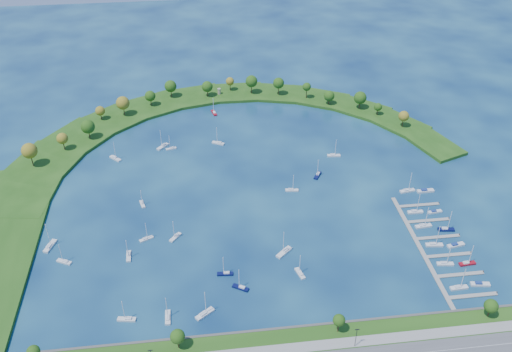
{
  "coord_description": "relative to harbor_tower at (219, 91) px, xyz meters",
  "views": [
    {
      "loc": [
        -26.9,
        -252.16,
        184.41
      ],
      "look_at": [
        5.0,
        5.0,
        4.0
      ],
      "focal_mm": 38.88,
      "sensor_mm": 36.0,
      "label": 1
    }
  ],
  "objects": [
    {
      "name": "moored_boat_7",
      "position": [
        -3.67,
        -192.31,
        -3.36
      ],
      "size": [
        7.71,
        5.86,
        11.34
      ],
      "rotation": [
        0.0,
        0.0,
        2.59
      ],
      "color": "#090F3E",
      "rests_on": "ground"
    },
    {
      "name": "docked_boat_9",
      "position": [
        104.43,
        -150.37,
        -3.67
      ],
      "size": [
        7.86,
        2.99,
        1.56
      ],
      "rotation": [
        0.0,
        0.0,
        0.11
      ],
      "color": "silver",
      "rests_on": "ground"
    },
    {
      "name": "moored_boat_4",
      "position": [
        -40.15,
        -66.27,
        -3.31
      ],
      "size": [
        7.87,
        8.13,
        13.0
      ],
      "rotation": [
        0.0,
        0.0,
        3.96
      ],
      "color": "silver",
      "rests_on": "ground"
    },
    {
      "name": "moored_boat_11",
      "position": [
        -50.43,
        -124.41,
        -3.39
      ],
      "size": [
        3.64,
        7.13,
        10.09
      ],
      "rotation": [
        0.0,
        0.0,
        4.98
      ],
      "color": "silver",
      "rests_on": "ground"
    },
    {
      "name": "docked_boat_4",
      "position": [
        93.95,
        -175.52,
        -3.32
      ],
      "size": [
        8.67,
        3.34,
        12.43
      ],
      "rotation": [
        0.0,
        0.0,
        -0.12
      ],
      "color": "silver",
      "rests_on": "ground"
    },
    {
      "name": "moored_boat_18",
      "position": [
        -53.41,
        -204.45,
        -3.35
      ],
      "size": [
        8.1,
        3.48,
        11.52
      ],
      "rotation": [
        0.0,
        0.0,
        2.97
      ],
      "color": "silver",
      "rests_on": "ground"
    },
    {
      "name": "ground",
      "position": [
        8.44,
        -115.6,
        -4.24
      ],
      "size": [
        700.0,
        700.0,
        0.0
      ],
      "primitive_type": "plane",
      "color": "#081B48",
      "rests_on": "ground"
    },
    {
      "name": "harbor_tower",
      "position": [
        0.0,
        0.0,
        0.0
      ],
      "size": [
        2.6,
        2.6,
        4.38
      ],
      "color": "gray",
      "rests_on": "breakwater"
    },
    {
      "name": "breakwater",
      "position": [
        -37.89,
        -66.88,
        -3.25
      ],
      "size": [
        286.74,
        247.64,
        2.0
      ],
      "color": "#1F4913",
      "rests_on": "ground"
    },
    {
      "name": "moored_boat_12",
      "position": [
        -85.3,
        -165.28,
        -3.36
      ],
      "size": [
        7.64,
        5.25,
        11.02
      ],
      "rotation": [
        0.0,
        0.0,
        2.67
      ],
      "color": "silver",
      "rests_on": "ground"
    },
    {
      "name": "docked_boat_3",
      "position": [
        104.46,
        -190.04,
        -3.34
      ],
      "size": [
        8.13,
        2.77,
        11.77
      ],
      "rotation": [
        0.0,
        0.0,
        0.07
      ],
      "color": "maroon",
      "rests_on": "ground"
    },
    {
      "name": "docked_boat_5",
      "position": [
        104.41,
        -177.09,
        -3.58
      ],
      "size": [
        9.11,
        3.92,
        1.8
      ],
      "rotation": [
        0.0,
        0.0,
        0.17
      ],
      "color": "silver",
      "rests_on": "ground"
    },
    {
      "name": "moored_boat_10",
      "position": [
        -36.15,
        -205.67,
        -3.35
      ],
      "size": [
        2.26,
        7.97,
        11.71
      ],
      "rotation": [
        0.0,
        0.0,
        1.57
      ],
      "color": "silver",
      "rests_on": "ground"
    },
    {
      "name": "docked_boat_0",
      "position": [
        93.96,
        -204.43,
        -3.34
      ],
      "size": [
        8.28,
        2.64,
        12.04
      ],
      "rotation": [
        0.0,
        0.0,
        0.04
      ],
      "color": "silver",
      "rests_on": "ground"
    },
    {
      "name": "moored_boat_20",
      "position": [
        -68.76,
        -76.57,
        -3.32
      ],
      "size": [
        7.72,
        7.74,
        12.56
      ],
      "rotation": [
        0.0,
        0.0,
        5.49
      ],
      "color": "silver",
      "rests_on": "ground"
    },
    {
      "name": "moored_boat_5",
      "position": [
        49.79,
        -109.34,
        -3.35
      ],
      "size": [
        6.05,
        7.96,
        11.71
      ],
      "rotation": [
        0.0,
        0.0,
        4.16
      ],
      "color": "#090F3E",
      "rests_on": "ground"
    },
    {
      "name": "moored_boat_1",
      "position": [
        -20.5,
        -205.65,
        -3.3
      ],
      "size": [
        8.79,
        7.3,
        13.25
      ],
      "rotation": [
        0.0,
        0.0,
        0.62
      ],
      "color": "silver",
      "rests_on": "ground"
    },
    {
      "name": "dock_system",
      "position": [
        93.74,
        -176.6,
        -3.89
      ],
      "size": [
        24.28,
        82.0,
        1.6
      ],
      "color": "gray",
      "rests_on": "ground"
    },
    {
      "name": "docked_boat_7",
      "position": [
        104.45,
        -165.07,
        -3.33
      ],
      "size": [
        8.62,
        3.45,
        12.32
      ],
      "rotation": [
        0.0,
        0.0,
        -0.13
      ],
      "color": "#090F3E",
      "rests_on": "ground"
    },
    {
      "name": "moored_boat_15",
      "position": [
        -93.95,
        -153.25,
        -3.28
      ],
      "size": [
        5.62,
        9.78,
        13.88
      ],
      "rotation": [
        0.0,
        0.0,
        1.23
      ],
      "color": "silver",
      "rests_on": "ground"
    },
    {
      "name": "moored_boat_8",
      "position": [
        24.58,
        -186.82,
        -3.36
      ],
      "size": [
        4.17,
        7.98,
        11.29
      ],
      "rotation": [
        0.0,
        0.0,
        1.85
      ],
      "color": "silver",
      "rests_on": "ground"
    },
    {
      "name": "docked_boat_8",
      "position": [
        93.96,
        -149.31,
        -3.34
      ],
      "size": [
        8.22,
        2.4,
        12.04
      ],
      "rotation": [
        0.0,
        0.0,
        -0.01
      ],
      "color": "silver",
      "rests_on": "ground"
    },
    {
      "name": "moored_boat_19",
      "position": [
        -5.45,
        -25.67,
        -3.35
      ],
      "size": [
        4.03,
        8.23,
        11.66
      ],
      "rotation": [
        0.0,
        0.0,
        1.81
      ],
      "color": "maroon",
      "rests_on": "ground"
    },
    {
      "name": "moored_boat_16",
      "position": [
        -47.18,
        -153.54,
        -3.38
      ],
      "size": [
        7.3,
        4.81,
        10.47
      ],
      "rotation": [
        0.0,
        0.0,
        0.44
      ],
      "color": "silver",
      "rests_on": "ground"
    },
    {
      "name": "moored_boat_9",
      "position": [
        19.69,
        -171.69,
        -3.27
      ],
      "size": [
        8.93,
        8.32,
        14.04
      ],
      "rotation": [
        0.0,
        0.0,
        3.86
      ],
      "color": "silver",
      "rests_on": "ground"
    },
    {
      "name": "moored_boat_13",
      "position": [
        32.27,
        -121.83,
        -3.37
      ],
      "size": [
        7.53,
        2.95,
        10.79
      ],
      "rotation": [
        0.0,
        0.0,
        -0.12
      ],
      "color": "silver",
      "rests_on": "ground"
    },
    {
      "name": "moored_boat_2",
      "position": [
        -5.24,
        -66.34,
        -3.34
      ],
      "size": [
        8.16,
        5.74,
        11.81
      ],
      "rotation": [
        0.0,
        0.0,
        2.66
      ],
      "color": "silver",
      "rests_on": "ground"
    },
    {
      "name": "docked_boat_6",
      "position": [
        93.95,
        -161.08,
        -3.32
      ],
      "size": [
        8.83,
        3.21,
        12.71
      ],
      "rotation": [
        0.0,
        0.0,
        0.09
      ],
      "color": "silver",
      "rests_on": "ground"
    },
    {
      "name": "breakwater_trees",
      "position": [
        -13.02,
        -29.34,
        6.23
      ],
      "size": [
        240.7,
        93.57,
        15.1
      ],
      "color": "#382314",
      "rests_on": "breakwater"
    },
    {
      "name": "docked_boat_10",
      "position": [
        96.35,
        -130.54,
        -3.32
      ],
      "size": [
        8.85,
        3.63,
        12.63
      ],
      "rotation": [
        0.0,
        0.0,
        0.15
      ],
      "color": "silver",
      "rests_on": "ground"
    },
    {
      "name": "moored_boat_14",
      "position": [
        64.17,
        -89.61,
        -3.35
      ],
      "size": [
        8.18,
        3.09,
        11.74
      ],
      "rotation": [
        0.0,
        0.0,
        6.17
      ],
      "color": "silver",
      "rests_on": "ground"
    },
    {
      "name": "moored_boat_3",
      "position": [
        -35.02,
        -69.11,
        -3.4
      ],
      "size": [
        6.81,
        3.32,
        9.65
      ],
      "rotation": [
        0.0,
        0.0,
        3.38
      ],
      "color": "silver",
      "rests_on": "ground"
    },
    {
      "name": "docked_boat_1",
      "position": [
        104.41,
        -203.55,
        -3.59
      ],
      "size": [
        8.97,
        3.69,
        1.78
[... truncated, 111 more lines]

